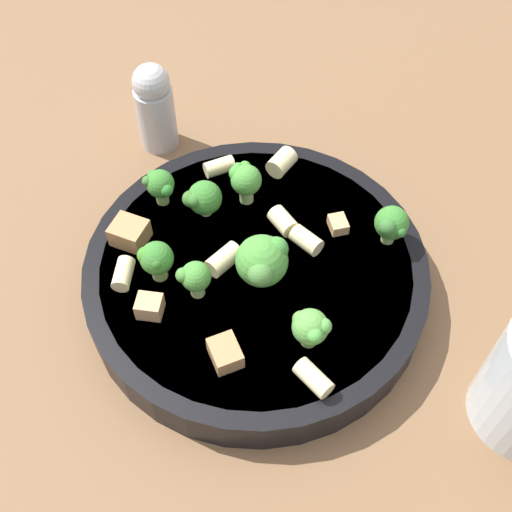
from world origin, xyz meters
name	(u,v)px	position (x,y,z in m)	size (l,w,h in m)	color
ground_plane	(256,288)	(0.00, 0.00, 0.00)	(2.00, 2.00, 0.00)	brown
pasta_bowl	(256,274)	(0.00, 0.00, 0.02)	(0.27, 0.27, 0.03)	black
broccoli_floret_0	(264,260)	(-0.02, 0.01, 0.06)	(0.04, 0.04, 0.05)	#9EC175
broccoli_floret_1	(245,179)	(0.05, -0.04, 0.06)	(0.03, 0.02, 0.04)	#9EC175
broccoli_floret_2	(160,184)	(0.10, 0.01, 0.05)	(0.03, 0.02, 0.03)	#93B766
broccoli_floret_3	(391,224)	(-0.06, -0.09, 0.05)	(0.03, 0.03, 0.03)	#84AD60
broccoli_floret_4	(311,328)	(-0.07, 0.02, 0.05)	(0.03, 0.03, 0.03)	#84AD60
broccoli_floret_5	(194,277)	(0.01, 0.05, 0.05)	(0.02, 0.02, 0.03)	#9EC175
broccoli_floret_6	(156,259)	(0.05, 0.06, 0.06)	(0.03, 0.03, 0.04)	#93B766
broccoli_floret_7	(203,198)	(0.07, -0.01, 0.05)	(0.03, 0.03, 0.03)	#9EC175
rigatoni_0	(283,221)	(0.01, -0.04, 0.04)	(0.02, 0.02, 0.02)	beige
rigatoni_1	(282,162)	(0.05, -0.09, 0.04)	(0.02, 0.02, 0.02)	beige
rigatoni_2	(219,167)	(0.09, -0.05, 0.04)	(0.01, 0.01, 0.02)	beige
rigatoni_3	(123,274)	(0.06, 0.08, 0.04)	(0.01, 0.01, 0.02)	beige
rigatoni_4	(313,378)	(-0.10, 0.05, 0.04)	(0.01, 0.01, 0.03)	beige
rigatoni_5	(306,240)	(-0.02, -0.04, 0.04)	(0.01, 0.01, 0.02)	beige
rigatoni_6	(224,259)	(0.02, 0.02, 0.04)	(0.02, 0.02, 0.03)	beige
chicken_chunk_0	(338,224)	(-0.02, -0.07, 0.04)	(0.02, 0.01, 0.01)	tan
chicken_chunk_1	(150,306)	(0.03, 0.08, 0.04)	(0.02, 0.02, 0.01)	tan
chicken_chunk_2	(225,353)	(-0.04, 0.07, 0.04)	(0.02, 0.02, 0.01)	#A87A4C
chicken_chunk_3	(129,233)	(0.09, 0.05, 0.04)	(0.03, 0.02, 0.02)	#A87A4C
pepper_shaker	(155,106)	(0.18, -0.06, 0.04)	(0.04, 0.04, 0.09)	#B2B2B7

